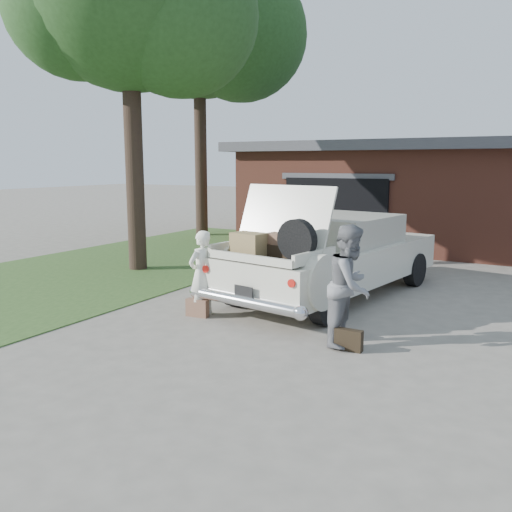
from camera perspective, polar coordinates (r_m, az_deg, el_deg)
The scene contains 9 objects.
ground at distance 8.85m, azimuth -1.95°, elevation -7.61°, with size 90.00×90.00×0.00m, color gray.
grass_strip at distance 14.48m, azimuth -14.33°, elevation -1.01°, with size 6.00×16.00×0.02m, color #2D4C1E.
house at distance 19.00m, azimuth 19.33°, elevation 6.30°, with size 12.80×7.80×3.30m.
tree_back at distance 20.52m, azimuth -5.86°, elevation 23.65°, with size 6.99×6.08×10.96m.
sedan at distance 10.90m, azimuth 7.98°, elevation 0.07°, with size 2.99×5.87×2.26m.
woman_left at distance 9.45m, azimuth -5.72°, elevation -1.84°, with size 0.55×0.36×1.50m, color white.
woman_right at distance 7.98m, azimuth 9.89°, elevation -3.07°, with size 0.87×0.67×1.78m, color slate.
suitcase_left at distance 9.51m, azimuth -6.20°, elevation -5.45°, with size 0.40×0.13×0.31m, color #895D45.
suitcase_right at distance 7.92m, azimuth 9.73°, elevation -8.69°, with size 0.40×0.13×0.31m, color black.
Camera 1 is at (4.45, -7.18, 2.65)m, focal length 38.00 mm.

